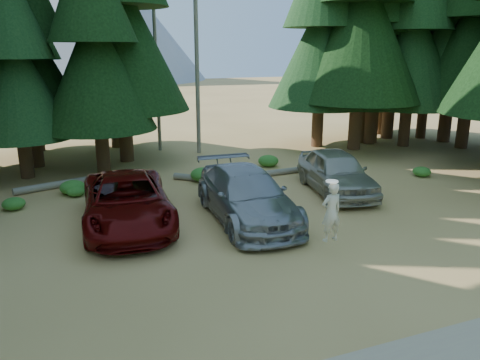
{
  "coord_description": "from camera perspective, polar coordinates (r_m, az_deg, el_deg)",
  "views": [
    {
      "loc": [
        -6.73,
        -11.56,
        5.98
      ],
      "look_at": [
        -0.7,
        3.97,
        1.25
      ],
      "focal_mm": 35.0,
      "sensor_mm": 36.0,
      "label": 1
    }
  ],
  "objects": [
    {
      "name": "snag_front",
      "position": [
        27.12,
        -5.32,
        15.83
      ],
      "size": [
        0.24,
        0.24,
        12.0
      ],
      "primitive_type": "cylinder",
      "color": "#6F6B59",
      "rests_on": "ground"
    },
    {
      "name": "shrub_edge_west",
      "position": [
        19.86,
        -25.87,
        -2.62
      ],
      "size": [
        0.85,
        0.85,
        0.47
      ],
      "primitive_type": "ellipsoid",
      "color": "#286C20",
      "rests_on": "ground"
    },
    {
      "name": "shrub_right",
      "position": [
        20.96,
        2.34,
        -0.06
      ],
      "size": [
        0.86,
        0.86,
        0.47
      ],
      "primitive_type": "ellipsoid",
      "color": "#286C20",
      "rests_on": "ground"
    },
    {
      "name": "frisbee_player",
      "position": [
        14.06,
        11.06,
        -3.83
      ],
      "size": [
        0.69,
        0.48,
        1.86
      ],
      "rotation": [
        0.0,
        0.0,
        3.21
      ],
      "color": "beige",
      "rests_on": "ground"
    },
    {
      "name": "shrub_center_right",
      "position": [
        21.69,
        -4.53,
        0.67
      ],
      "size": [
        1.16,
        1.16,
        0.64
      ],
      "primitive_type": "ellipsoid",
      "color": "#286C20",
      "rests_on": "ground"
    },
    {
      "name": "shrub_left",
      "position": [
        20.63,
        -19.39,
        -1.34
      ],
      "size": [
        0.74,
        0.74,
        0.41
      ],
      "primitive_type": "ellipsoid",
      "color": "#286C20",
      "rests_on": "ground"
    },
    {
      "name": "red_pickup",
      "position": [
        16.63,
        -13.6,
        -2.51
      ],
      "size": [
        3.37,
        6.47,
        1.74
      ],
      "primitive_type": "imported",
      "rotation": [
        0.0,
        0.0,
        -0.08
      ],
      "color": "#550707",
      "rests_on": "ground"
    },
    {
      "name": "forest_belt_north",
      "position": [
        28.04,
        -6.87,
        3.43
      ],
      "size": [
        36.0,
        7.0,
        22.0
      ],
      "primitive_type": null,
      "color": "black",
      "rests_on": "ground"
    },
    {
      "name": "shrub_edge_east",
      "position": [
        24.09,
        21.29,
        0.95
      ],
      "size": [
        0.85,
        0.85,
        0.47
      ],
      "primitive_type": "ellipsoid",
      "color": "#286C20",
      "rests_on": "ground"
    },
    {
      "name": "shrub_far_right",
      "position": [
        24.42,
        3.47,
        2.36
      ],
      "size": [
        1.06,
        1.06,
        0.58
      ],
      "primitive_type": "ellipsoid",
      "color": "#286C20",
      "rests_on": "ground"
    },
    {
      "name": "silver_minivan_center",
      "position": [
        16.66,
        0.81,
        -1.88
      ],
      "size": [
        2.84,
        6.36,
        1.81
      ],
      "primitive_type": "imported",
      "rotation": [
        0.0,
        0.0,
        -0.05
      ],
      "color": "#96989D",
      "rests_on": "ground"
    },
    {
      "name": "shrub_center_left",
      "position": [
        18.86,
        -12.3,
        -2.07
      ],
      "size": [
        1.06,
        1.06,
        0.59
      ],
      "primitive_type": "ellipsoid",
      "color": "#286C20",
      "rests_on": "ground"
    },
    {
      "name": "ground",
      "position": [
        14.65,
        8.29,
        -8.41
      ],
      "size": [
        160.0,
        160.0,
        0.0
      ],
      "primitive_type": "plane",
      "color": "#A68046",
      "rests_on": "ground"
    },
    {
      "name": "log_mid",
      "position": [
        21.42,
        -3.7,
        0.03
      ],
      "size": [
        2.89,
        2.71,
        0.3
      ],
      "primitive_type": "cylinder",
      "rotation": [
        0.0,
        1.57,
        -0.75
      ],
      "color": "#6F6B59",
      "rests_on": "ground"
    },
    {
      "name": "shrub_far_left",
      "position": [
        21.0,
        -19.74,
        -0.83
      ],
      "size": [
        1.05,
        1.05,
        0.58
      ],
      "primitive_type": "ellipsoid",
      "color": "#286C20",
      "rests_on": "ground"
    },
    {
      "name": "log_left",
      "position": [
        22.22,
        -20.39,
        -0.35
      ],
      "size": [
        4.36,
        1.57,
        0.32
      ],
      "primitive_type": "cylinder",
      "rotation": [
        0.0,
        1.57,
        0.29
      ],
      "color": "#6F6B59",
      "rests_on": "ground"
    },
    {
      "name": "log_right",
      "position": [
        23.39,
        7.24,
        1.28
      ],
      "size": [
        4.53,
        0.6,
        0.29
      ],
      "primitive_type": "cylinder",
      "rotation": [
        0.0,
        1.57,
        0.07
      ],
      "color": "#6F6B59",
      "rests_on": "ground"
    },
    {
      "name": "mountain_peak",
      "position": [
        100.1,
        -19.93,
        18.82
      ],
      "size": [
        48.0,
        50.0,
        28.0
      ],
      "color": "gray",
      "rests_on": "ground"
    },
    {
      "name": "snag_back",
      "position": [
        28.12,
        -10.17,
        13.62
      ],
      "size": [
        0.2,
        0.2,
        10.0
      ],
      "primitive_type": "cylinder",
      "color": "#6F6B59",
      "rests_on": "ground"
    },
    {
      "name": "silver_minivan_right",
      "position": [
        20.21,
        11.64,
        0.99
      ],
      "size": [
        3.12,
        5.65,
        1.82
      ],
      "primitive_type": "imported",
      "rotation": [
        0.0,
        0.0,
        -0.19
      ],
      "color": "#A8A495",
      "rests_on": "ground"
    }
  ]
}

